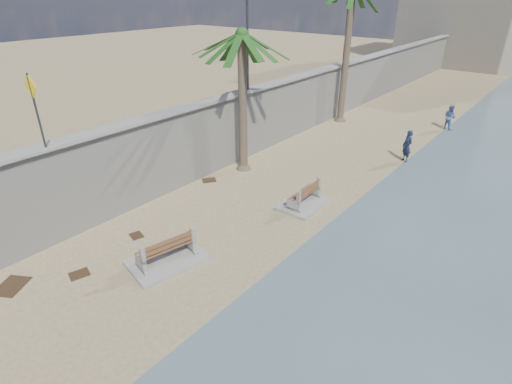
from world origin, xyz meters
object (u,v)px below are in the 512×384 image
Objects in this scene: palm_mid at (242,36)px; person_a at (408,144)px; bench_far at (304,196)px; person_b at (450,116)px; bench_near at (166,251)px.

palm_mid reaches higher than person_a.
palm_mid is 3.75× the size of person_a.
person_a is at bearing 78.13° from bench_far.
bench_far is 1.19× the size of person_a.
person_b reaches higher than bench_far.
bench_near is 1.20× the size of bench_far.
palm_mid is 15.73m from person_b.
bench_far is (1.38, 6.30, -0.04)m from bench_near.
person_b is at bearing 83.40° from bench_far.
person_a is (6.05, 6.19, -5.42)m from palm_mid.
palm_mid is at bearing -97.97° from person_a.
person_a is 1.10× the size of person_b.
bench_near is 21.18m from person_b.
palm_mid reaches higher than bench_near.
palm_mid is at bearing 163.96° from bench_far.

